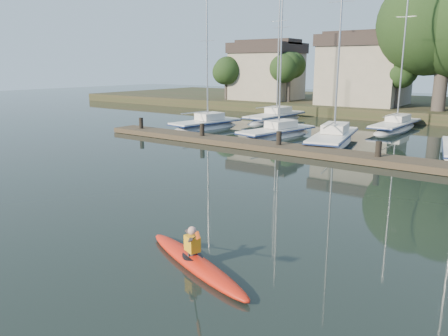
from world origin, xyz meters
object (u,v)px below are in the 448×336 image
Objects in this scene: dock at (325,153)px; kayak at (195,260)px; sailboat_5 at (275,122)px; sailboat_1 at (277,139)px; sailboat_2 at (333,146)px; sailboat_6 at (395,131)px; sailboat_0 at (206,131)px.

kayak is at bearing -79.03° from dock.
kayak is 31.35m from sailboat_5.
sailboat_2 is at bearing 8.72° from sailboat_1.
dock is at bearing -84.43° from sailboat_2.
sailboat_6 is at bearing 6.54° from sailboat_5.
sailboat_2 is at bearing 6.07° from sailboat_0.
sailboat_2 is at bearing -40.02° from sailboat_5.
sailboat_0 reaches higher than kayak.
sailboat_1 reaches higher than kayak.
dock is at bearing -28.24° from sailboat_1.
sailboat_0 is (-15.66, 20.34, -0.38)m from kayak.
sailboat_5 is (-9.23, 8.47, 0.00)m from sailboat_2.
sailboat_0 is at bearing 166.21° from sailboat_2.
sailboat_5 is (-13.55, 28.27, -0.37)m from kayak.
sailboat_6 is (10.83, 0.76, 0.02)m from sailboat_5.
sailboat_1 is (6.91, -0.35, 0.02)m from sailboat_0.
sailboat_2 is (-4.32, 19.80, -0.37)m from kayak.
sailboat_2 is 9.37m from sailboat_6.
sailboat_0 is at bearing -143.80° from sailboat_6.
dock is 13.82m from sailboat_6.
sailboat_6 is at bearing 42.67° from sailboat_0.
dock is 7.52m from sailboat_1.
dock is at bearing -13.15° from sailboat_0.
dock is (-2.95, 15.22, 0.02)m from kayak.
sailboat_1 is at bearing -57.40° from sailboat_5.
sailboat_0 is 0.82× the size of sailboat_6.
sailboat_2 is at bearing 122.60° from kayak.
sailboat_6 is (12.94, 8.69, 0.03)m from sailboat_0.
sailboat_1 is (-5.80, 4.77, -0.39)m from dock.
sailboat_5 is (2.11, 7.93, 0.01)m from sailboat_0.
sailboat_2 reaches higher than dock.
kayak is at bearing -88.77° from sailboat_2.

